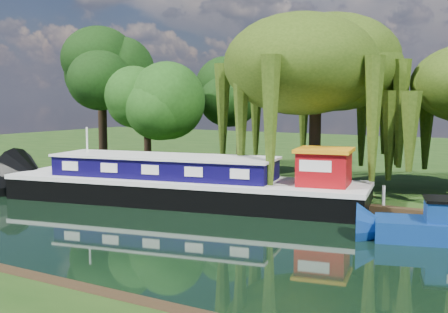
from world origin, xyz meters
The scene contains 10 objects.
ground centered at (0.00, 0.00, 0.00)m, with size 120.00×120.00×0.00m, color black.
far_bank centered at (0.00, 34.00, 0.23)m, with size 120.00×52.00×0.45m, color black.
dutch_barge centered at (-7.25, 5.78, 1.06)m, with size 20.79×8.38×4.28m.
red_dinghy centered at (-11.88, 6.78, 0.00)m, with size 2.03×2.84×0.59m, color maroon.
willow_left centered at (-2.06, 11.87, 7.57)m, with size 8.19×8.19×9.81m.
tree_far_left centered at (-14.62, 11.83, 5.65)m, with size 4.71×4.71×7.59m.
tree_far_back centered at (-21.00, 14.18, 7.33)m, with size 5.87×5.87×9.87m.
tree_far_mid centered at (-11.03, 18.84, 5.85)m, with size 4.78×4.78×7.82m.
lamppost centered at (0.50, 10.50, 2.42)m, with size 0.36×0.36×2.56m.
mooring_posts centered at (-0.50, 8.40, 0.95)m, with size 19.16×0.16×1.00m.
Camera 1 is at (10.23, -19.51, 5.82)m, focal length 45.00 mm.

